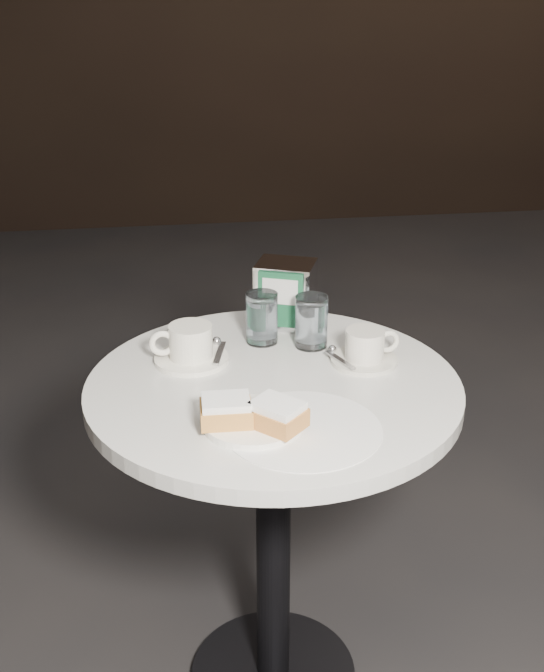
{
  "coord_description": "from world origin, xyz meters",
  "views": [
    {
      "loc": [
        -0.19,
        -1.37,
        1.47
      ],
      "look_at": [
        0.0,
        0.02,
        0.83
      ],
      "focal_mm": 45.0,
      "sensor_mm": 36.0,
      "label": 1
    }
  ],
  "objects_px": {
    "coffee_cup_left": "(190,346)",
    "water_glass_left": "(262,319)",
    "cafe_table": "(273,472)",
    "beignet_plate": "(252,416)",
    "water_glass_right": "(311,322)",
    "napkin_dispenser": "(285,294)",
    "coffee_cup_right": "(365,349)"
  },
  "relations": [
    {
      "from": "coffee_cup_left",
      "to": "water_glass_left",
      "type": "distance_m",
      "value": 0.17
    },
    {
      "from": "cafe_table",
      "to": "water_glass_left",
      "type": "relative_size",
      "value": 7.07
    },
    {
      "from": "beignet_plate",
      "to": "water_glass_left",
      "type": "height_order",
      "value": "water_glass_left"
    },
    {
      "from": "cafe_table",
      "to": "water_glass_left",
      "type": "bearing_deg",
      "value": 89.47
    },
    {
      "from": "water_glass_left",
      "to": "water_glass_right",
      "type": "xyz_separation_m",
      "value": [
        0.1,
        -0.03,
        0.0
      ]
    },
    {
      "from": "beignet_plate",
      "to": "water_glass_left",
      "type": "xyz_separation_m",
      "value": [
        0.06,
        0.34,
        0.03
      ]
    },
    {
      "from": "coffee_cup_left",
      "to": "water_glass_right",
      "type": "bearing_deg",
      "value": 6.98
    },
    {
      "from": "cafe_table",
      "to": "napkin_dispenser",
      "type": "height_order",
      "value": "napkin_dispenser"
    },
    {
      "from": "cafe_table",
      "to": "water_glass_left",
      "type": "xyz_separation_m",
      "value": [
        0.0,
        0.18,
        0.25
      ]
    },
    {
      "from": "cafe_table",
      "to": "coffee_cup_left",
      "type": "height_order",
      "value": "coffee_cup_left"
    },
    {
      "from": "water_glass_right",
      "to": "coffee_cup_left",
      "type": "bearing_deg",
      "value": -171.01
    },
    {
      "from": "water_glass_right",
      "to": "coffee_cup_right",
      "type": "bearing_deg",
      "value": -44.84
    },
    {
      "from": "cafe_table",
      "to": "coffee_cup_right",
      "type": "relative_size",
      "value": 5.08
    },
    {
      "from": "coffee_cup_left",
      "to": "water_glass_left",
      "type": "relative_size",
      "value": 1.48
    },
    {
      "from": "coffee_cup_left",
      "to": "coffee_cup_right",
      "type": "bearing_deg",
      "value": -10.58
    },
    {
      "from": "water_glass_left",
      "to": "napkin_dispenser",
      "type": "xyz_separation_m",
      "value": [
        0.06,
        0.08,
        0.02
      ]
    },
    {
      "from": "coffee_cup_right",
      "to": "water_glass_left",
      "type": "relative_size",
      "value": 1.39
    },
    {
      "from": "water_glass_right",
      "to": "water_glass_left",
      "type": "bearing_deg",
      "value": 160.76
    },
    {
      "from": "coffee_cup_right",
      "to": "napkin_dispenser",
      "type": "xyz_separation_m",
      "value": [
        -0.12,
        0.21,
        0.04
      ]
    },
    {
      "from": "cafe_table",
      "to": "water_glass_right",
      "type": "relative_size",
      "value": 7.0
    },
    {
      "from": "water_glass_left",
      "to": "coffee_cup_left",
      "type": "bearing_deg",
      "value": -154.21
    },
    {
      "from": "beignet_plate",
      "to": "water_glass_right",
      "type": "height_order",
      "value": "water_glass_right"
    },
    {
      "from": "water_glass_left",
      "to": "cafe_table",
      "type": "bearing_deg",
      "value": -90.53
    },
    {
      "from": "beignet_plate",
      "to": "water_glass_right",
      "type": "relative_size",
      "value": 2.06
    },
    {
      "from": "coffee_cup_left",
      "to": "napkin_dispenser",
      "type": "relative_size",
      "value": 1.08
    },
    {
      "from": "coffee_cup_right",
      "to": "water_glass_right",
      "type": "relative_size",
      "value": 1.38
    },
    {
      "from": "cafe_table",
      "to": "water_glass_right",
      "type": "xyz_separation_m",
      "value": [
        0.1,
        0.15,
        0.25
      ]
    },
    {
      "from": "coffee_cup_right",
      "to": "water_glass_right",
      "type": "distance_m",
      "value": 0.13
    },
    {
      "from": "beignet_plate",
      "to": "napkin_dispenser",
      "type": "bearing_deg",
      "value": 74.04
    },
    {
      "from": "coffee_cup_left",
      "to": "water_glass_right",
      "type": "relative_size",
      "value": 1.46
    },
    {
      "from": "coffee_cup_right",
      "to": "water_glass_right",
      "type": "xyz_separation_m",
      "value": [
        -0.09,
        0.09,
        0.02
      ]
    },
    {
      "from": "napkin_dispenser",
      "to": "water_glass_right",
      "type": "bearing_deg",
      "value": -51.82
    }
  ]
}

